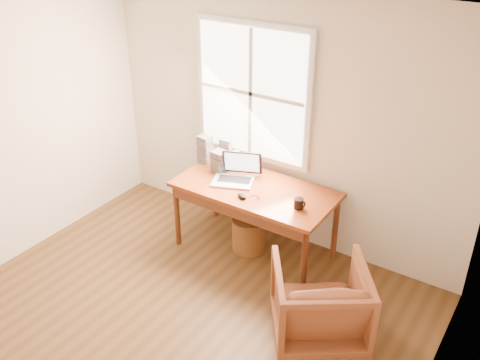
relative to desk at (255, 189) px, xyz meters
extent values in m
cube|color=white|center=(0.00, -1.80, 1.88)|extent=(4.00, 4.50, 0.02)
cube|color=beige|center=(0.00, 0.46, 0.57)|extent=(4.00, 0.02, 2.60)
cube|color=beige|center=(2.01, -1.80, 0.57)|extent=(0.02, 4.50, 2.60)
cube|color=silver|center=(-0.30, 0.42, 0.82)|extent=(1.32, 0.05, 1.42)
cube|color=white|center=(-0.30, 0.39, 0.82)|extent=(1.20, 0.02, 1.30)
cube|color=silver|center=(-0.30, 0.38, 0.82)|extent=(0.04, 0.02, 1.30)
cube|color=silver|center=(-0.30, 0.38, 0.82)|extent=(1.20, 0.02, 0.04)
cube|color=brown|center=(0.00, 0.00, 0.00)|extent=(1.60, 0.80, 0.04)
imported|color=brown|center=(1.09, -0.74, -0.38)|extent=(1.05, 1.06, 0.70)
cylinder|color=brown|center=(-0.06, 0.00, -0.55)|extent=(0.47, 0.47, 0.36)
ellipsoid|color=black|center=(0.00, -0.24, 0.04)|extent=(0.13, 0.11, 0.04)
cylinder|color=black|center=(0.54, -0.11, 0.07)|extent=(0.11, 0.11, 0.10)
cube|color=#A9B0B5|center=(-0.59, 0.36, 0.14)|extent=(0.13, 0.12, 0.25)
cube|color=#25262A|center=(-0.49, 0.10, 0.14)|extent=(0.17, 0.16, 0.23)
cube|color=gray|center=(-0.75, 0.19, 0.17)|extent=(0.14, 0.13, 0.30)
cube|color=silver|center=(-0.40, 0.25, 0.10)|extent=(0.17, 0.16, 0.17)
camera|label=1|loc=(2.39, -3.92, 2.59)|focal=40.00mm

